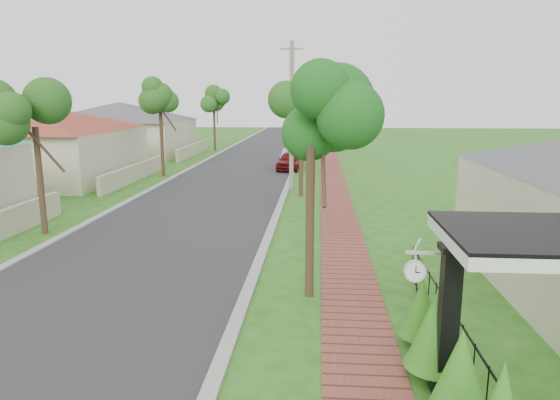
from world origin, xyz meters
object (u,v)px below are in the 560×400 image
at_px(near_tree, 311,127).
at_px(porch_post, 448,326).
at_px(parked_car_white, 292,158).
at_px(parked_car_red, 290,161).
at_px(utility_pole, 292,116).
at_px(station_clock, 416,270).

bearing_deg(near_tree, porch_post, -58.83).
xyz_separation_m(porch_post, parked_car_white, (-4.15, 28.22, -0.49)).
bearing_deg(parked_car_red, parked_car_white, 97.18).
bearing_deg(parked_car_white, parked_car_red, -87.87).
xyz_separation_m(parked_car_white, utility_pole, (0.50, -9.20, 3.32)).
relative_size(porch_post, station_clock, 3.90).
bearing_deg(porch_post, near_tree, 121.17).
height_order(near_tree, utility_pole, utility_pole).
relative_size(parked_car_white, utility_pole, 0.49).
bearing_deg(parked_car_red, near_tree, -78.27).
relative_size(porch_post, parked_car_white, 0.66).
bearing_deg(parked_car_red, utility_pole, -79.00).
bearing_deg(utility_pole, parked_car_red, 93.82).
xyz_separation_m(porch_post, parked_car_red, (-4.15, 26.51, -0.49)).
xyz_separation_m(porch_post, utility_pole, (-3.65, 19.02, 2.83)).
height_order(parked_car_red, station_clock, station_clock).
bearing_deg(station_clock, near_tree, 118.11).
xyz_separation_m(parked_car_red, station_clock, (3.66, -26.11, 1.32)).
bearing_deg(porch_post, parked_car_red, 98.90).
xyz_separation_m(near_tree, utility_pole, (-1.30, 15.13, -0.21)).
bearing_deg(porch_post, station_clock, 140.68).
bearing_deg(utility_pole, parked_car_white, 93.11).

